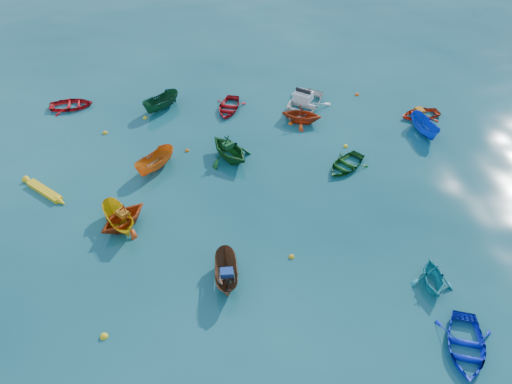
{
  "coord_description": "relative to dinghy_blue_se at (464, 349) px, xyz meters",
  "views": [
    {
      "loc": [
        0.59,
        -16.3,
        19.42
      ],
      "look_at": [
        0.0,
        5.0,
        0.4
      ],
      "focal_mm": 35.0,
      "sensor_mm": 36.0,
      "label": 1
    }
  ],
  "objects": [
    {
      "name": "tarp_green_b",
      "position": [
        -11.12,
        13.18,
        1.01
      ],
      "size": [
        0.78,
        0.77,
        0.3
      ],
      "primitive_type": "cube",
      "rotation": [
        0.0,
        0.0,
        0.7
      ],
      "color": "#134D22",
      "rests_on": "dinghy_green_n"
    },
    {
      "name": "tarp_orange_b",
      "position": [
        1.93,
        18.28,
        0.46
      ],
      "size": [
        0.67,
        0.79,
        0.33
      ],
      "primitive_type": "cube",
      "rotation": [
        0.0,
        0.0,
        -1.32
      ],
      "color": "#B36612",
      "rests_on": "dinghy_red_ne"
    },
    {
      "name": "sampan_blue_far",
      "position": [
        1.84,
        16.28,
        0.0
      ],
      "size": [
        1.93,
        3.15,
        1.14
      ],
      "primitive_type": "imported",
      "rotation": [
        0.0,
        0.0,
        0.3
      ],
      "color": "blue",
      "rests_on": "ground"
    },
    {
      "name": "buoy_or_c",
      "position": [
        -13.84,
        13.82,
        0.0
      ],
      "size": [
        0.29,
        0.29,
        0.29
      ],
      "primitive_type": "sphere",
      "color": "#DF610C",
      "rests_on": "ground"
    },
    {
      "name": "buoy_ye_b",
      "position": [
        -19.63,
        15.63,
        0.0
      ],
      "size": [
        0.34,
        0.34,
        0.34
      ],
      "primitive_type": "sphere",
      "color": "gold",
      "rests_on": "ground"
    },
    {
      "name": "dinghy_green_n",
      "position": [
        -11.05,
        13.1,
        0.0
      ],
      "size": [
        4.24,
        4.29,
        1.71
      ],
      "primitive_type": "imported",
      "rotation": [
        0.0,
        0.0,
        0.7
      ],
      "color": "#14561E",
      "rests_on": "ground"
    },
    {
      "name": "kayak_yellow",
      "position": [
        -21.63,
        9.57,
        0.0
      ],
      "size": [
        3.1,
        2.36,
        0.33
      ],
      "primitive_type": null,
      "rotation": [
        0.0,
        0.0,
        0.97
      ],
      "color": "yellow",
      "rests_on": "ground"
    },
    {
      "name": "dinghy_red_nw",
      "position": [
        -22.84,
        18.8,
        0.0
      ],
      "size": [
        3.41,
        2.72,
        0.63
      ],
      "primitive_type": "imported",
      "rotation": [
        0.0,
        0.0,
        1.76
      ],
      "color": "red",
      "rests_on": "ground"
    },
    {
      "name": "tarp_orange_a",
      "position": [
        -16.33,
        7.04,
        0.91
      ],
      "size": [
        0.77,
        0.74,
        0.3
      ],
      "primitive_type": "cube",
      "rotation": [
        0.0,
        0.0,
        -0.65
      ],
      "color": "#B06112",
      "rests_on": "dinghy_orange_w"
    },
    {
      "name": "motorboat_white",
      "position": [
        -6.21,
        18.99,
        0.0
      ],
      "size": [
        4.93,
        5.47,
        1.53
      ],
      "primitive_type": "imported",
      "rotation": [
        0.0,
        0.0,
        -0.48
      ],
      "color": "white",
      "rests_on": "ground"
    },
    {
      "name": "buoy_or_d",
      "position": [
        -7.09,
        17.1,
        0.0
      ],
      "size": [
        0.32,
        0.32,
        0.32
      ],
      "primitive_type": "sphere",
      "color": "#E64E0C",
      "rests_on": "ground"
    },
    {
      "name": "buoy_or_e",
      "position": [
        -2.02,
        21.1,
        0.0
      ],
      "size": [
        0.32,
        0.32,
        0.32
      ],
      "primitive_type": "sphere",
      "color": "#FA560D",
      "rests_on": "ground"
    },
    {
      "name": "sampan_yellow_mid",
      "position": [
        -16.56,
        7.01,
        0.0
      ],
      "size": [
        2.74,
        3.16,
        1.19
      ],
      "primitive_type": "imported",
      "rotation": [
        0.0,
        0.0,
        0.63
      ],
      "color": "gold",
      "rests_on": "ground"
    },
    {
      "name": "sampan_brown_mid",
      "position": [
        -10.52,
        3.46,
        0.0
      ],
      "size": [
        1.51,
        3.17,
        1.18
      ],
      "primitive_type": "imported",
      "rotation": [
        0.0,
        0.0,
        0.12
      ],
      "color": "brown",
      "rests_on": "ground"
    },
    {
      "name": "dinghy_red_far",
      "position": [
        -11.5,
        18.81,
        0.0
      ],
      "size": [
        2.6,
        3.3,
        0.62
      ],
      "primitive_type": "imported",
      "rotation": [
        0.0,
        0.0,
        -0.16
      ],
      "color": "#B30E13",
      "rests_on": "ground"
    },
    {
      "name": "dinghy_red_ne",
      "position": [
        2.03,
        18.3,
        0.0
      ],
      "size": [
        3.2,
        2.63,
        0.58
      ],
      "primitive_type": "imported",
      "rotation": [
        0.0,
        0.0,
        -1.32
      ],
      "color": "red",
      "rests_on": "ground"
    },
    {
      "name": "dinghy_orange_w",
      "position": [
        -16.36,
        7.0,
        0.0
      ],
      "size": [
        3.73,
        3.8,
        1.52
      ],
      "primitive_type": "imported",
      "rotation": [
        0.0,
        0.0,
        -0.65
      ],
      "color": "#C13F12",
      "rests_on": "ground"
    },
    {
      "name": "dinghy_cyan_se",
      "position": [
        -0.6,
        3.53,
        0.0
      ],
      "size": [
        2.15,
        2.47,
        1.26
      ],
      "primitive_type": "imported",
      "rotation": [
        0.0,
        0.0,
        -0.04
      ],
      "color": "teal",
      "rests_on": "ground"
    },
    {
      "name": "buoy_ye_e",
      "position": [
        -3.56,
        14.58,
        0.0
      ],
      "size": [
        0.31,
        0.31,
        0.31
      ],
      "primitive_type": "sphere",
      "color": "yellow",
      "rests_on": "ground"
    },
    {
      "name": "sampan_orange_n",
      "position": [
        -15.51,
        11.95,
        0.0
      ],
      "size": [
        2.68,
        3.2,
        1.19
      ],
      "primitive_type": "imported",
      "rotation": [
        0.0,
        0.0,
        -0.59
      ],
      "color": "orange",
      "rests_on": "ground"
    },
    {
      "name": "buoy_ye_a",
      "position": [
        -15.73,
        0.17,
        0.0
      ],
      "size": [
        0.36,
        0.36,
        0.36
      ],
      "primitive_type": "sphere",
      "color": "yellow",
      "rests_on": "ground"
    },
    {
      "name": "buoy_ye_c",
      "position": [
        -7.34,
        5.02,
        0.0
      ],
      "size": [
        0.3,
        0.3,
        0.3
      ],
      "primitive_type": "sphere",
      "color": "gold",
      "rests_on": "ground"
    },
    {
      "name": "dinghy_green_e",
      "position": [
        -3.82,
        12.41,
        0.0
      ],
      "size": [
        3.54,
        3.63,
        0.61
      ],
      "primitive_type": "imported",
      "rotation": [
        0.0,
        0.0,
        -0.71
      ],
      "color": "#135218",
      "rests_on": "ground"
    },
    {
      "name": "buoy_ye_d",
      "position": [
        -17.29,
        17.52,
        0.0
      ],
      "size": [
        0.3,
        0.3,
        0.3
      ],
      "primitive_type": "sphere",
      "color": "yellow",
      "rests_on": "ground"
    },
    {
      "name": "tarp_blue_a",
      "position": [
        -10.5,
        3.31,
        0.74
      ],
      "size": [
        0.67,
        0.54,
        0.3
      ],
      "primitive_type": "cube",
      "rotation": [
        0.0,
        0.0,
        0.12
      ],
      "color": "#193D93",
      "rests_on": "sampan_brown_mid"
    },
    {
      "name": "ground",
      "position": [
        -9.28,
        4.51,
        0.0
      ],
      "size": [
        160.0,
        160.0,
        0.0
      ],
      "primitive_type": "plane",
      "color": "#093F47",
      "rests_on": "ground"
    },
    {
      "name": "dinghy_blue_se",
      "position": [
        0.0,
        0.0,
        0.0
      ],
      "size": [
        3.1,
        3.85,
        0.71
      ],
      "primitive_type": "imported",
      "rotation": [
        0.0,
        0.0,
        -0.21
      ],
      "color": "#1128D6",
      "rests_on": "ground"
    },
    {
      "name": "dinghy_orange_far",
      "position": [
        -6.36,
        17.34,
        0.0
      ],
      "size": [
        3.11,
        2.81,
        1.44
      ],
      "primitive_type": "imported",
      "rotation": [
        0.0,
        0.0,
        1.39
      ],
      "color": "#BB3811",
      "rests_on": "ground"
    },
    {
      "name": "sampan_green_far",
      "position": [
        -16.3,
        18.77,
        0.0
      ],
      "size": [
        2.89,
        3.1,
        1.19
      ],
      "primitive_type": "imported",
      "rotation": [
        0.0,
        0.0,
        -0.71
      ],
      "color": "#0F4424",
      "rests_on": "ground"
    }
  ]
}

